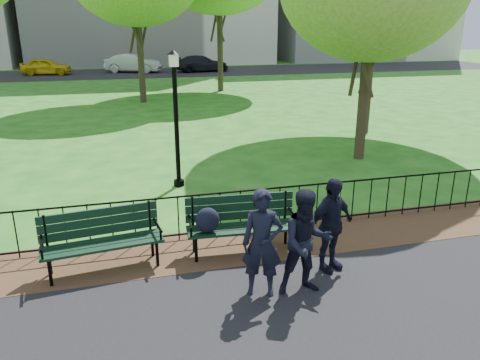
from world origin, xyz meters
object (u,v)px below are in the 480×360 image
object	(u,v)px
park_bench_main	(229,219)
taxi	(46,66)
person_left	(262,243)
lamppost	(176,115)
sedan_silver	(133,63)
sedan_dark	(202,64)
person_mid	(306,242)
person_right	(331,225)
park_bench_left_a	(101,234)

from	to	relation	value
park_bench_main	taxi	world-z (taller)	taxi
park_bench_main	person_left	size ratio (longest dim) A/B	1.20
lamppost	taxi	world-z (taller)	lamppost
park_bench_main	sedan_silver	xyz separation A→B (m)	(0.01, 34.21, 0.11)
lamppost	sedan_dark	bearing A→B (deg)	78.37
person_mid	person_right	size ratio (longest dim) A/B	1.03
sedan_silver	person_mid	bearing A→B (deg)	-158.43
park_bench_left_a	sedan_silver	distance (m)	34.23
park_bench_left_a	sedan_dark	size ratio (longest dim) A/B	0.43
park_bench_main	sedan_silver	size ratio (longest dim) A/B	0.43
park_bench_main	person_right	xyz separation A→B (m)	(1.46, -0.97, 0.13)
person_left	person_right	world-z (taller)	person_left
lamppost	park_bench_left_a	bearing A→B (deg)	-114.83
park_bench_left_a	sedan_silver	world-z (taller)	sedan_silver
person_mid	sedan_silver	world-z (taller)	person_mid
park_bench_main	sedan_dark	xyz separation A→B (m)	(5.71, 33.38, 0.02)
sedan_silver	park_bench_left_a	bearing A→B (deg)	-163.34
person_left	person_right	size ratio (longest dim) A/B	1.04
park_bench_left_a	person_right	size ratio (longest dim) A/B	1.26
park_bench_main	person_right	bearing A→B (deg)	-29.30
lamppost	person_right	size ratio (longest dim) A/B	2.11
person_mid	sedan_silver	xyz separation A→B (m)	(-0.81, 35.71, -0.05)
park_bench_main	lamppost	world-z (taller)	lamppost
person_mid	sedan_silver	bearing A→B (deg)	96.12
person_left	sedan_dark	size ratio (longest dim) A/B	0.35
lamppost	sedan_silver	bearing A→B (deg)	89.31
person_mid	person_right	xyz separation A→B (m)	(0.65, 0.54, -0.02)
park_bench_left_a	sedan_dark	bearing A→B (deg)	69.55
taxi	sedan_dark	distance (m)	12.60
lamppost	taxi	bearing A→B (deg)	102.22
lamppost	person_left	distance (m)	5.44
taxi	person_right	bearing A→B (deg)	-158.26
person_left	person_mid	bearing A→B (deg)	9.68
lamppost	person_right	distance (m)	5.33
person_right	taxi	xyz separation A→B (m)	(-8.34, 35.03, -0.13)
park_bench_left_a	person_right	distance (m)	3.76
lamppost	sedan_dark	xyz separation A→B (m)	(6.06, 29.44, -1.13)
lamppost	person_left	bearing A→B (deg)	-84.45
park_bench_main	taxi	xyz separation A→B (m)	(-6.88, 34.06, 0.00)
taxi	sedan_silver	size ratio (longest dim) A/B	0.83
park_bench_left_a	sedan_dark	xyz separation A→B (m)	(7.86, 33.33, 0.06)
park_bench_main	person_left	distance (m)	1.41
lamppost	person_mid	world-z (taller)	lamppost
park_bench_main	sedan_silver	distance (m)	34.21
person_mid	sedan_dark	xyz separation A→B (m)	(4.89, 34.89, -0.14)
park_bench_left_a	person_left	size ratio (longest dim) A/B	1.20
park_bench_left_a	lamppost	xyz separation A→B (m)	(1.80, 3.89, 1.19)
person_left	sedan_dark	distance (m)	35.21
person_left	taxi	bearing A→B (deg)	121.01
park_bench_left_a	sedan_silver	size ratio (longest dim) A/B	0.43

